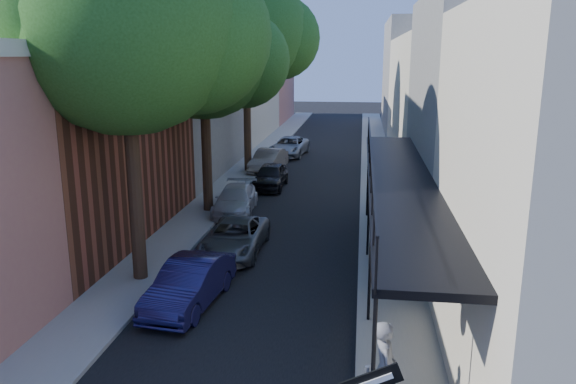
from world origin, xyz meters
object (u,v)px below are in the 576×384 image
(oak_far, at_px, (254,31))
(parked_car_f, at_px, (268,161))
(oak_mid, at_px, (213,52))
(parked_car_d, at_px, (236,200))
(parked_car_c, at_px, (235,237))
(parked_car_g, at_px, (289,146))
(oak_near, at_px, (142,21))
(pedestrian, at_px, (385,369))
(parked_car_b, at_px, (190,284))
(parked_car_e, at_px, (270,176))

(oak_far, relative_size, parked_car_f, 2.89)
(oak_mid, bearing_deg, parked_car_d, -11.80)
(parked_car_c, bearing_deg, oak_far, 98.10)
(parked_car_g, bearing_deg, oak_near, -87.72)
(parked_car_c, bearing_deg, pedestrian, -60.47)
(oak_near, height_order, parked_car_c, oak_near)
(pedestrian, bearing_deg, oak_near, 41.47)
(parked_car_b, bearing_deg, parked_car_f, 99.43)
(parked_car_b, bearing_deg, parked_car_d, 101.73)
(oak_near, xyz_separation_m, parked_car_c, (1.95, 2.64, -7.28))
(parked_car_e, bearing_deg, parked_car_b, -89.20)
(oak_mid, relative_size, parked_car_f, 2.48)
(parked_car_d, relative_size, parked_car_g, 0.88)
(oak_far, xyz_separation_m, parked_car_e, (1.58, -4.22, -7.60))
(parked_car_f, bearing_deg, parked_car_g, 92.19)
(oak_far, distance_m, parked_car_b, 20.34)
(parked_car_d, height_order, parked_car_f, parked_car_f)
(parked_car_g, relative_size, pedestrian, 2.41)
(parked_car_c, bearing_deg, parked_car_b, -93.40)
(oak_mid, height_order, parked_car_b, oak_mid)
(oak_near, distance_m, parked_car_d, 10.69)
(oak_near, distance_m, oak_mid, 8.01)
(oak_mid, relative_size, parked_car_c, 2.39)
(parked_car_c, distance_m, parked_car_g, 20.11)
(oak_mid, bearing_deg, parked_car_e, 71.14)
(parked_car_c, bearing_deg, parked_car_e, 92.44)
(parked_car_f, bearing_deg, oak_near, -84.99)
(oak_mid, xyz_separation_m, parked_car_f, (0.82, 9.10, -6.38))
(parked_car_g, height_order, pedestrian, pedestrian)
(parked_car_f, relative_size, pedestrian, 2.10)
(oak_far, bearing_deg, parked_car_b, -85.00)
(parked_car_e, bearing_deg, oak_mid, -108.32)
(oak_far, relative_size, parked_car_g, 2.53)
(parked_car_b, xyz_separation_m, pedestrian, (5.26, -4.49, 0.44))
(parked_car_e, height_order, parked_car_g, parked_car_e)
(pedestrian, bearing_deg, parked_car_b, 43.20)
(parked_car_b, height_order, parked_car_c, parked_car_b)
(parked_car_g, bearing_deg, parked_car_d, -86.30)
(oak_mid, distance_m, parked_car_d, 6.52)
(oak_mid, relative_size, parked_car_b, 2.56)
(parked_car_g, bearing_deg, oak_mid, -89.68)
(parked_car_c, xyz_separation_m, parked_car_g, (-0.65, 20.10, 0.06))
(parked_car_b, distance_m, parked_car_e, 14.57)
(oak_near, xyz_separation_m, parked_car_f, (0.77, 17.07, -7.20))
(parked_car_d, bearing_deg, parked_car_c, -80.97)
(parked_car_c, height_order, parked_car_d, parked_car_d)
(oak_near, bearing_deg, oak_far, 89.96)
(parked_car_f, xyz_separation_m, parked_car_g, (0.54, 5.67, -0.02))
(oak_mid, height_order, parked_car_e, oak_mid)
(parked_car_e, xyz_separation_m, parked_car_f, (-0.83, 4.29, 0.02))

